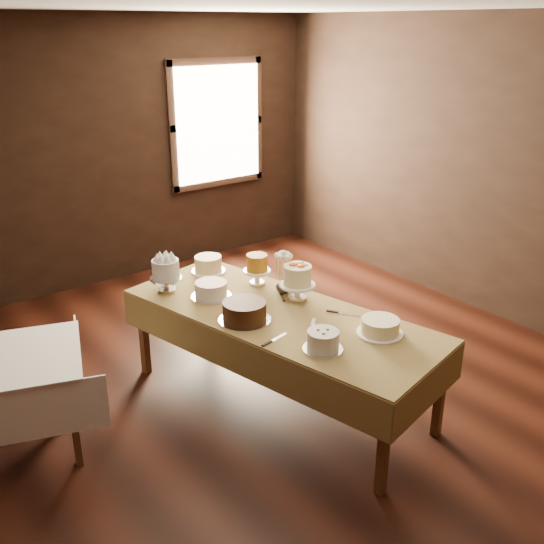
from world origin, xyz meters
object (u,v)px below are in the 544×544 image
Objects in this scene: cake_caramel at (257,271)px; cake_server_e at (279,337)px; side_table at (16,367)px; cake_server_b at (349,314)px; cake_chocolate at (245,312)px; cake_speckled at (208,265)px; cake_server_a at (313,323)px; cake_flowers at (297,284)px; cake_server_c at (243,306)px; cake_server_d at (280,292)px; cake_meringue at (166,276)px; cake_lattice at (211,291)px; flower_vase at (283,285)px; cake_cream at (380,327)px; cake_swirl at (323,341)px; display_table at (280,320)px.

cake_caramel is 0.94m from cake_server_e.
side_table is 4.36× the size of cake_server_b.
cake_chocolate is 0.75m from cake_server_b.
cake_server_a is at bearing -86.98° from cake_speckled.
side_table is at bearing 177.74° from cake_caramel.
side_table is at bearing 110.86° from cake_server_a.
cake_flowers is 1.17× the size of cake_server_c.
cake_flowers is 0.20m from cake_server_d.
cake_meringue reaches higher than cake_server_b.
cake_chocolate is 1.59× the size of cake_server_e.
cake_server_a is at bearing -166.80° from cake_server_d.
cake_server_d is (-0.03, 0.16, -0.12)m from cake_flowers.
flower_vase is at bearing -27.44° from cake_lattice.
cake_server_b is 0.78m from cake_server_c.
flower_vase reaches higher than cake_cream.
flower_vase is at bearing 93.45° from cake_flowers.
cake_meringue reaches higher than cake_lattice.
cake_server_b reaches higher than side_table.
cake_meringue is 0.93× the size of cake_speckled.
cake_lattice is 1.06m from cake_server_b.
cake_speckled is 1.31m from cake_server_e.
cake_server_e is at bearing 111.91° from cake_swirl.
cake_server_c is at bearing -62.74° from cake_meringue.
cake_lattice reaches higher than cake_server_d.
cake_swirl is 0.85m from cake_server_c.
display_table is at bearing -65.56° from cake_lattice.
display_table is at bearing -163.88° from cake_server_b.
side_table is 3.63× the size of cake_speckled.
cake_caramel is 0.97× the size of cake_swirl.
cake_swirl reaches higher than cake_cream.
cake_server_e is (-0.42, -0.83, -0.11)m from cake_caramel.
cake_lattice reaches higher than cake_server_c.
cake_caramel is 0.28m from cake_server_d.
cake_meringue is 0.85× the size of cake_cream.
cake_swirl is 1.11× the size of cake_server_e.
cake_lattice is 1.33× the size of cake_server_c.
cake_cream is at bearing -49.68° from cake_chocolate.
side_table is at bearing 170.22° from flower_vase.
cake_cream is at bearing -62.45° from cake_meringue.
cake_swirl is at bearing -163.90° from cake_server_a.
side_table is 8.57× the size of flower_vase.
cake_chocolate reaches higher than cake_speckled.
cake_server_b is 1.00× the size of cake_server_e.
cake_chocolate is 0.48m from cake_server_a.
cake_cream reaches higher than cake_server_c.
cake_server_d is (0.47, -0.25, -0.05)m from cake_lattice.
cake_chocolate is at bearing -21.37° from side_table.
cake_lattice reaches higher than cake_server_e.
side_table is 4.36× the size of cake_server_c.
cake_server_b is at bearing -54.50° from cake_meringue.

